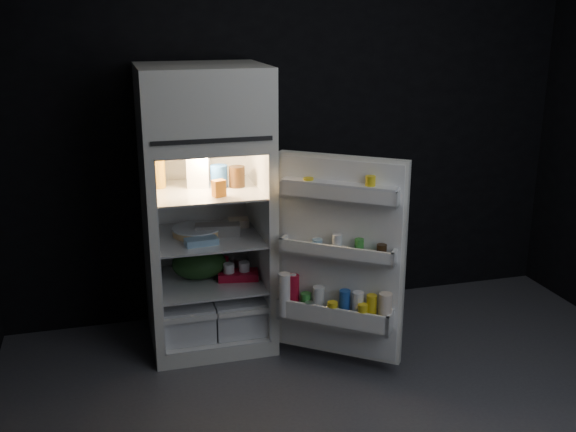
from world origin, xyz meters
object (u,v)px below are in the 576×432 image
object	(u,v)px
fridge_door	(339,263)
milk_jug	(199,168)
refrigerator	(205,199)
yogurt_tray	(238,275)
egg_carton	(218,230)

from	to	relation	value
fridge_door	milk_jug	bearing A→B (deg)	136.95
refrigerator	yogurt_tray	bearing A→B (deg)	-22.82
milk_jug	yogurt_tray	size ratio (longest dim) A/B	0.94
egg_carton	yogurt_tray	size ratio (longest dim) A/B	1.10
refrigerator	egg_carton	bearing A→B (deg)	-37.15
yogurt_tray	egg_carton	bearing A→B (deg)	176.58
egg_carton	yogurt_tray	distance (m)	0.33
refrigerator	yogurt_tray	size ratio (longest dim) A/B	6.97
yogurt_tray	milk_jug	bearing A→B (deg)	158.97
egg_carton	yogurt_tray	xyz separation A→B (m)	(0.12, -0.03, -0.31)
refrigerator	fridge_door	world-z (taller)	refrigerator
fridge_door	refrigerator	bearing A→B (deg)	138.10
refrigerator	milk_jug	bearing A→B (deg)	118.29
refrigerator	egg_carton	xyz separation A→B (m)	(0.06, -0.05, -0.19)
fridge_door	milk_jug	xyz separation A→B (m)	(-0.70, 0.66, 0.47)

